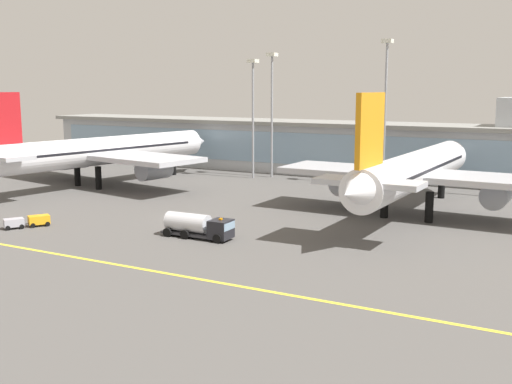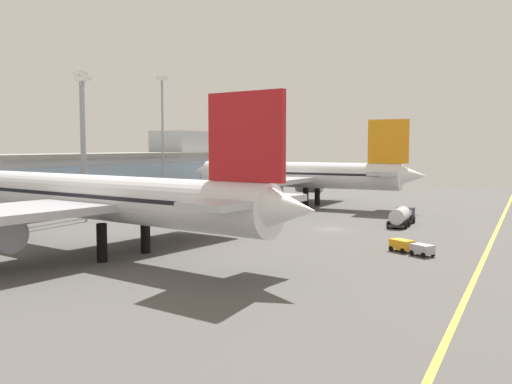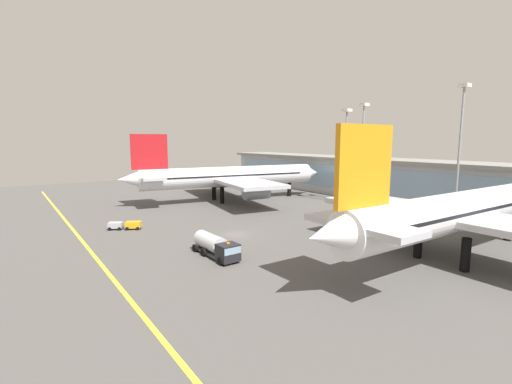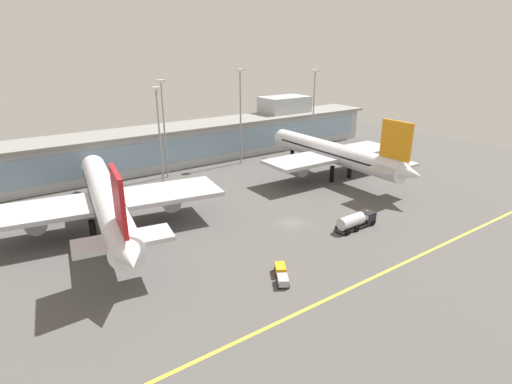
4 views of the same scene
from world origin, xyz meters
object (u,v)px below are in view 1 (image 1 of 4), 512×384
(airliner_near_right, at_px, (414,172))
(apron_light_mast_east, at_px, (386,93))
(apron_light_mast_far_east, at_px, (272,97))
(airliner_near_left, at_px, (102,152))
(fuel_tanker_truck, at_px, (199,226))
(baggage_tug_near, at_px, (28,221))
(apron_light_mast_west, at_px, (253,101))

(airliner_near_right, height_order, apron_light_mast_east, apron_light_mast_east)
(apron_light_mast_east, bearing_deg, apron_light_mast_far_east, -179.61)
(airliner_near_left, xyz_separation_m, airliner_near_right, (57.40, -0.10, 0.06))
(airliner_near_right, distance_m, apron_light_mast_east, 29.59)
(fuel_tanker_truck, relative_size, baggage_tug_near, 1.64)
(fuel_tanker_truck, distance_m, baggage_tug_near, 23.50)
(baggage_tug_near, bearing_deg, airliner_near_left, 58.59)
(apron_light_mast_east, distance_m, apron_light_mast_far_east, 23.01)
(apron_light_mast_east, bearing_deg, apron_light_mast_west, -172.87)
(fuel_tanker_truck, xyz_separation_m, apron_light_mast_west, (-18.58, 46.77, 13.76))
(baggage_tug_near, bearing_deg, apron_light_mast_east, 3.77)
(fuel_tanker_truck, height_order, baggage_tug_near, fuel_tanker_truck)
(baggage_tug_near, xyz_separation_m, apron_light_mast_far_east, (6.79, 55.63, 15.19))
(apron_light_mast_east, bearing_deg, fuel_tanker_truck, -97.99)
(airliner_near_left, distance_m, apron_light_mast_west, 30.63)
(fuel_tanker_truck, relative_size, apron_light_mast_east, 0.35)
(airliner_near_right, distance_m, fuel_tanker_truck, 31.86)
(airliner_near_right, xyz_separation_m, fuel_tanker_truck, (-19.01, -25.11, -4.80))
(apron_light_mast_west, height_order, apron_light_mast_east, apron_light_mast_east)
(airliner_near_left, height_order, apron_light_mast_far_east, apron_light_mast_far_east)
(apron_light_mast_far_east, bearing_deg, apron_light_mast_east, 0.39)
(airliner_near_right, height_order, fuel_tanker_truck, airliner_near_right)
(baggage_tug_near, relative_size, apron_light_mast_west, 0.24)
(airliner_near_left, relative_size, airliner_near_right, 1.07)
(airliner_near_right, bearing_deg, airliner_near_left, 91.23)
(airliner_near_left, bearing_deg, baggage_tug_near, -143.65)
(airliner_near_left, height_order, apron_light_mast_east, apron_light_mast_east)
(fuel_tanker_truck, relative_size, apron_light_mast_far_east, 0.37)
(apron_light_mast_west, bearing_deg, apron_light_mast_east, 7.13)
(apron_light_mast_east, bearing_deg, airliner_near_left, -151.39)
(airliner_near_right, xyz_separation_m, apron_light_mast_far_east, (-34.99, 24.71, 9.67))
(apron_light_mast_west, height_order, apron_light_mast_far_east, apron_light_mast_far_east)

